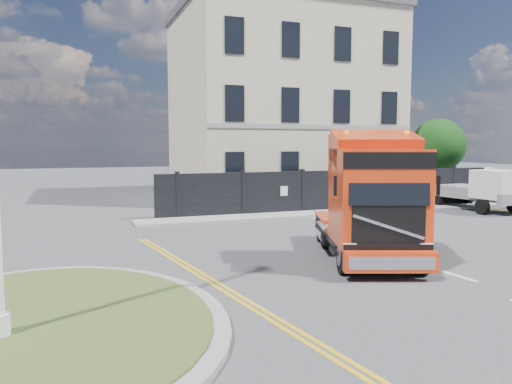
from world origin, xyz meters
name	(u,v)px	position (x,y,z in m)	size (l,w,h in m)	color
ground	(312,261)	(0.00, 0.00, 0.00)	(120.00, 120.00, 0.00)	#424244
traffic_island	(36,325)	(-7.00, -3.00, 0.08)	(6.80, 6.80, 0.17)	gray
hoarding_fence	(349,190)	(6.55, 9.00, 1.00)	(18.80, 0.25, 2.00)	black
georgian_building	(279,104)	(6.00, 16.50, 5.77)	(12.30, 10.30, 12.80)	beige
tree	(435,148)	(14.38, 12.10, 3.05)	(3.20, 3.20, 4.80)	#382619
pavement_far	(348,212)	(6.00, 8.10, 0.06)	(20.00, 1.60, 0.12)	gray
truck	(372,206)	(1.45, -0.72, 1.60)	(4.12, 6.34, 3.56)	black
flatbed_pickup	(489,189)	(12.64, 6.14, 1.11)	(2.44, 5.11, 2.06)	slate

